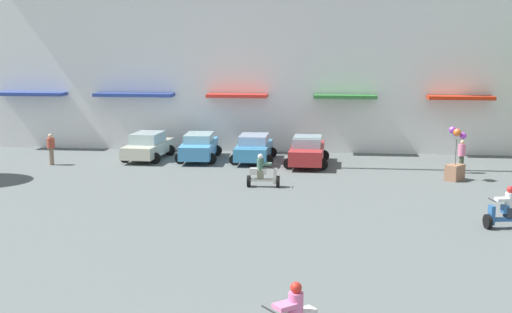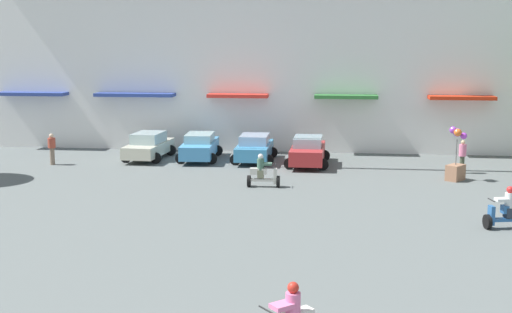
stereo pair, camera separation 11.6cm
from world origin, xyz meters
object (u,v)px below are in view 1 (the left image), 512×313
parked_car_2 (254,148)px  scooter_rider_4 (263,173)px  parked_car_3 (307,151)px  pedestrian_0 (51,147)px  pedestrian_1 (462,154)px  scooter_rider_5 (506,211)px  parked_car_1 (199,146)px  balloon_vendor_cart (455,160)px  parked_car_0 (148,146)px

parked_car_2 → scooter_rider_4: 6.54m
parked_car_3 → pedestrian_0: 13.57m
scooter_rider_4 → pedestrian_1: pedestrian_1 is taller
scooter_rider_5 → scooter_rider_4: bearing=147.6°
parked_car_2 → pedestrian_1: (10.64, -2.14, 0.20)m
parked_car_1 → balloon_vendor_cart: balloon_vendor_cart is taller
parked_car_1 → pedestrian_1: (13.71, -2.30, 0.19)m
scooter_rider_4 → balloon_vendor_cart: balloon_vendor_cart is taller
scooter_rider_5 → pedestrian_1: size_ratio=0.91×
parked_car_0 → scooter_rider_4: (7.07, -6.54, -0.11)m
scooter_rider_4 → scooter_rider_5: size_ratio=1.00×
parked_car_0 → parked_car_1: bearing=1.4°
parked_car_2 → parked_car_3: parked_car_3 is taller
parked_car_3 → pedestrian_1: (7.71, -1.33, 0.17)m
parked_car_1 → parked_car_0: bearing=-178.6°
parked_car_0 → scooter_rider_5: (16.21, -12.35, -0.12)m
parked_car_1 → pedestrian_0: size_ratio=2.67×
parked_car_0 → parked_car_1: parked_car_0 is taller
pedestrian_1 → parked_car_3: bearing=170.2°
parked_car_1 → scooter_rider_5: bearing=-42.9°
pedestrian_1 → balloon_vendor_cart: balloon_vendor_cart is taller
scooter_rider_4 → pedestrian_1: (9.51, 4.31, 0.31)m
pedestrian_0 → scooter_rider_5: bearing=-25.7°
scooter_rider_5 → balloon_vendor_cart: balloon_vendor_cart is taller
parked_car_2 → scooter_rider_5: bearing=-50.0°
parked_car_3 → pedestrian_0: pedestrian_0 is taller
parked_car_2 → scooter_rider_5: 15.99m
parked_car_2 → balloon_vendor_cart: 10.77m
parked_car_1 → scooter_rider_5: scooter_rider_5 is taller
parked_car_0 → scooter_rider_4: 9.63m
pedestrian_0 → pedestrian_1: (21.20, 0.08, -0.00)m
parked_car_2 → balloon_vendor_cart: size_ratio=1.59×
parked_car_0 → balloon_vendor_cart: size_ratio=1.73×
parked_car_3 → pedestrian_1: size_ratio=2.65×
parked_car_0 → scooter_rider_5: scooter_rider_5 is taller
parked_car_1 → pedestrian_1: pedestrian_1 is taller
parked_car_1 → balloon_vendor_cart: bearing=-17.6°
pedestrian_0 → pedestrian_1: pedestrian_0 is taller
parked_car_2 → pedestrian_1: bearing=-11.4°
pedestrian_1 → balloon_vendor_cart: (-0.64, -1.85, 0.01)m
parked_car_2 → parked_car_3: size_ratio=0.93×
parked_car_0 → parked_car_1: size_ratio=0.99×
parked_car_0 → pedestrian_0: size_ratio=2.65×
scooter_rider_5 → pedestrian_1: 10.13m
parked_car_1 → scooter_rider_4: scooter_rider_4 is taller
scooter_rider_4 → pedestrian_0: size_ratio=0.91×
pedestrian_0 → parked_car_2: bearing=11.8°
parked_car_3 → balloon_vendor_cart: balloon_vendor_cart is taller
scooter_rider_5 → pedestrian_0: size_ratio=0.90×
scooter_rider_4 → pedestrian_0: (-11.70, 4.23, 0.31)m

